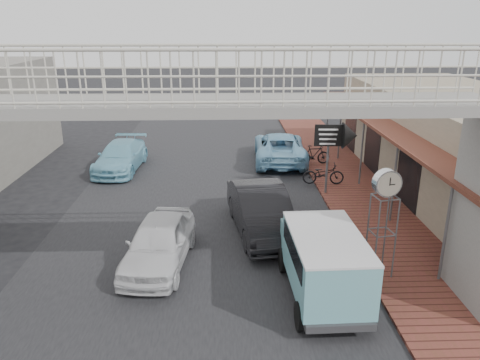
{
  "coord_description": "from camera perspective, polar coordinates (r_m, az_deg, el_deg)",
  "views": [
    {
      "loc": [
        1.02,
        -14.16,
        6.85
      ],
      "look_at": [
        1.53,
        0.68,
        1.8
      ],
      "focal_mm": 35.0,
      "sensor_mm": 36.0,
      "label": 1
    }
  ],
  "objects": [
    {
      "name": "ground",
      "position": [
        15.76,
        -5.51,
        -7.07
      ],
      "size": [
        120.0,
        120.0,
        0.0
      ],
      "primitive_type": "plane",
      "color": "black",
      "rests_on": "ground"
    },
    {
      "name": "road_strip",
      "position": [
        15.76,
        -5.51,
        -7.05
      ],
      "size": [
        10.0,
        60.0,
        0.01
      ],
      "primitive_type": "cube",
      "color": "black",
      "rests_on": "ground"
    },
    {
      "name": "sidewalk",
      "position": [
        19.25,
        14.73,
        -2.54
      ],
      "size": [
        3.0,
        40.0,
        0.1
      ],
      "primitive_type": "cube",
      "color": "brown",
      "rests_on": "ground"
    },
    {
      "name": "shophouse_row",
      "position": [
        21.27,
        26.06,
        3.7
      ],
      "size": [
        7.2,
        18.0,
        4.0
      ],
      "color": "gray",
      "rests_on": "ground"
    },
    {
      "name": "footbridge",
      "position": [
        10.85,
        -7.23,
        -1.16
      ],
      "size": [
        16.4,
        2.4,
        6.34
      ],
      "color": "gray",
      "rests_on": "ground"
    },
    {
      "name": "white_hatchback",
      "position": [
        14.03,
        -9.84,
        -7.49
      ],
      "size": [
        2.13,
        4.31,
        1.41
      ],
      "primitive_type": "imported",
      "rotation": [
        0.0,
        0.0,
        -0.11
      ],
      "color": "white",
      "rests_on": "ground"
    },
    {
      "name": "dark_sedan",
      "position": [
        15.83,
        2.63,
        -3.73
      ],
      "size": [
        2.33,
        5.0,
        1.59
      ],
      "primitive_type": "imported",
      "rotation": [
        0.0,
        0.0,
        0.14
      ],
      "color": "black",
      "rests_on": "ground"
    },
    {
      "name": "angkot_curb",
      "position": [
        24.0,
        4.87,
        3.99
      ],
      "size": [
        2.78,
        5.51,
        1.5
      ],
      "primitive_type": "imported",
      "rotation": [
        0.0,
        0.0,
        3.09
      ],
      "color": "#7DB8D9",
      "rests_on": "ground"
    },
    {
      "name": "angkot_far",
      "position": [
        23.28,
        -14.35,
        2.8
      ],
      "size": [
        2.18,
        4.73,
        1.34
      ],
      "primitive_type": "imported",
      "rotation": [
        0.0,
        0.0,
        -0.07
      ],
      "color": "#7DC1D9",
      "rests_on": "ground"
    },
    {
      "name": "angkot_van",
      "position": [
        12.18,
        10.17,
        -9.18
      ],
      "size": [
        1.88,
        3.91,
        1.89
      ],
      "rotation": [
        0.0,
        0.0,
        0.03
      ],
      "color": "black",
      "rests_on": "ground"
    },
    {
      "name": "motorcycle_near",
      "position": [
        20.63,
        10.12,
        0.76
      ],
      "size": [
        1.82,
        0.75,
        0.94
      ],
      "primitive_type": "imported",
      "rotation": [
        0.0,
        0.0,
        1.5
      ],
      "color": "black",
      "rests_on": "sidewalk"
    },
    {
      "name": "motorcycle_far",
      "position": [
        23.48,
        9.02,
        3.07
      ],
      "size": [
        1.66,
        0.68,
        0.97
      ],
      "primitive_type": "imported",
      "rotation": [
        0.0,
        0.0,
        1.71
      ],
      "color": "black",
      "rests_on": "sidewalk"
    },
    {
      "name": "street_clock",
      "position": [
        12.99,
        17.41,
        -0.96
      ],
      "size": [
        0.78,
        0.68,
        3.08
      ],
      "rotation": [
        0.0,
        0.0,
        0.17
      ],
      "color": "#59595B",
      "rests_on": "sidewalk"
    },
    {
      "name": "arrow_sign",
      "position": [
        19.2,
        12.96,
        5.21
      ],
      "size": [
        1.74,
        1.1,
        2.97
      ],
      "rotation": [
        0.0,
        0.0,
        -0.06
      ],
      "color": "#59595B",
      "rests_on": "sidewalk"
    }
  ]
}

